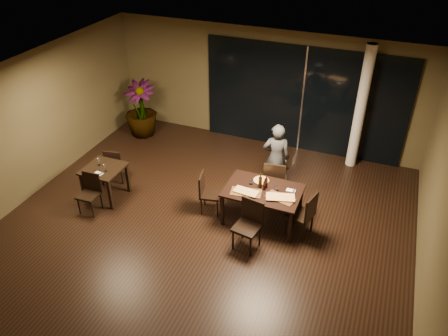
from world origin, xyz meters
TOP-DOWN VIEW (x-y plane):
  - ground at (0.00, 0.00)m, footprint 8.00×8.00m
  - wall_back at (0.00, 4.05)m, footprint 8.00×0.10m
  - wall_left at (-4.05, 0.00)m, footprint 0.10×8.00m
  - wall_right at (4.05, 0.00)m, footprint 0.10×8.00m
  - ceiling at (0.00, 0.00)m, footprint 8.00×8.00m
  - window_panel at (1.00, 3.96)m, footprint 5.00×0.06m
  - column at (2.40, 3.65)m, footprint 0.24×0.24m
  - main_table at (1.00, 0.80)m, footprint 1.50×1.00m
  - side_table at (-2.40, 0.30)m, footprint 0.80×0.80m
  - chair_main_far at (1.04, 1.52)m, footprint 0.52×0.52m
  - chair_main_near at (0.99, 0.00)m, footprint 0.53×0.53m
  - chair_main_left at (-0.16, 0.66)m, footprint 0.49×0.49m
  - chair_main_right at (1.89, 0.64)m, footprint 0.55×0.55m
  - chair_side_far at (-2.53, 0.88)m, footprint 0.47×0.47m
  - chair_side_near at (-2.43, -0.19)m, footprint 0.42×0.42m
  - diner at (0.93, 1.96)m, footprint 0.62×0.49m
  - potted_plant at (-3.16, 3.11)m, footprint 0.86×0.86m
  - pizza_board_left at (0.72, 0.58)m, footprint 0.64×0.40m
  - pizza_board_right at (1.39, 0.65)m, footprint 0.60×0.41m
  - oblong_pizza_left at (0.72, 0.58)m, footprint 0.48×0.25m
  - oblong_pizza_right at (1.39, 0.65)m, footprint 0.57×0.37m
  - round_pizza at (0.87, 1.08)m, footprint 0.31×0.31m
  - bottle_a at (0.92, 0.86)m, footprint 0.07×0.07m
  - bottle_b at (1.02, 0.81)m, footprint 0.05×0.05m
  - bottle_c at (1.03, 0.89)m, footprint 0.06×0.06m
  - tumbler_left at (0.72, 0.90)m, footprint 0.07×0.07m
  - tumbler_right at (1.24, 0.87)m, footprint 0.08×0.08m
  - napkin_near at (1.51, 0.66)m, footprint 0.20×0.15m
  - napkin_far at (1.52, 0.97)m, footprint 0.18×0.10m
  - wine_glass_a at (-2.54, 0.35)m, footprint 0.08×0.08m
  - wine_glass_b at (-2.29, 0.21)m, footprint 0.07×0.07m
  - side_napkin at (-2.36, 0.07)m, footprint 0.19×0.13m

SIDE VIEW (x-z plane):
  - ground at x=0.00m, z-range 0.00..0.00m
  - chair_side_far at x=-2.53m, z-range 0.05..0.91m
  - chair_side_near at x=-2.43m, z-range 0.05..0.92m
  - chair_main_left at x=-0.16m, z-range 0.05..0.95m
  - chair_main_right at x=1.89m, z-range 0.06..1.04m
  - chair_main_near at x=0.99m, z-range 0.06..1.04m
  - chair_main_far at x=1.04m, z-range 0.06..1.05m
  - side_table at x=-2.40m, z-range 0.25..1.00m
  - main_table at x=1.00m, z-range 0.30..1.05m
  - pizza_board_left at x=0.72m, z-range 0.75..0.76m
  - pizza_board_right at x=1.39m, z-range 0.75..0.76m
  - round_pizza at x=0.87m, z-range 0.75..0.76m
  - napkin_near at x=1.51m, z-range 0.75..0.76m
  - napkin_far at x=1.52m, z-range 0.75..0.76m
  - side_napkin at x=-2.36m, z-range 0.75..0.76m
  - potted_plant at x=-3.16m, z-range 0.00..1.52m
  - oblong_pizza_left at x=0.72m, z-range 0.77..0.78m
  - oblong_pizza_right at x=1.39m, z-range 0.77..0.78m
  - tumbler_left at x=0.72m, z-range 0.75..0.83m
  - tumbler_right at x=1.24m, z-range 0.75..0.85m
  - diner at x=0.93m, z-range 0.00..1.62m
  - wine_glass_b at x=-2.29m, z-range 0.75..0.92m
  - wine_glass_a at x=-2.54m, z-range 0.75..0.93m
  - bottle_b at x=1.02m, z-range 0.75..1.00m
  - bottle_c at x=1.03m, z-range 0.75..1.04m
  - bottle_a at x=0.92m, z-range 0.75..1.07m
  - window_panel at x=1.00m, z-range 0.00..2.70m
  - wall_back at x=0.00m, z-range 0.00..3.00m
  - wall_left at x=-4.05m, z-range 0.00..3.00m
  - wall_right at x=4.05m, z-range 0.00..3.00m
  - column at x=2.40m, z-range 0.00..3.00m
  - ceiling at x=0.00m, z-range 3.00..3.04m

